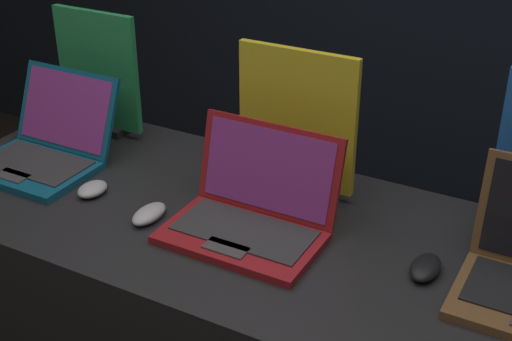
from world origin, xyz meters
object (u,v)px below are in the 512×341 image
object	(u,v)px
promo_stand_front	(99,76)
mouse_middle	(149,214)
laptop_front	(46,145)
mouse_back	(426,268)
laptop_middle	(252,210)
promo_stand_middle	(297,126)
mouse_front	(92,189)

from	to	relation	value
promo_stand_front	mouse_middle	bearing A→B (deg)	-39.54
laptop_front	mouse_back	world-z (taller)	laptop_front
laptop_middle	promo_stand_middle	bearing A→B (deg)	90.00
promo_stand_front	mouse_middle	world-z (taller)	promo_stand_front
promo_stand_front	laptop_front	bearing A→B (deg)	-90.00
mouse_front	laptop_front	bearing A→B (deg)	160.85
mouse_back	mouse_front	bearing A→B (deg)	-175.02
laptop_middle	mouse_middle	xyz separation A→B (m)	(-0.25, -0.08, -0.04)
laptop_front	mouse_back	xyz separation A→B (m)	(1.11, -0.00, -0.04)
laptop_front	promo_stand_middle	world-z (taller)	promo_stand_middle
laptop_front	mouse_middle	size ratio (longest dim) A/B	2.97
laptop_front	mouse_back	size ratio (longest dim) A/B	3.01
mouse_back	promo_stand_front	bearing A→B (deg)	167.05
promo_stand_front	laptop_middle	distance (m)	0.76
laptop_front	promo_stand_front	size ratio (longest dim) A/B	0.88
promo_stand_middle	mouse_back	world-z (taller)	promo_stand_middle
mouse_back	laptop_middle	bearing A→B (deg)	-176.07
laptop_front	mouse_back	distance (m)	1.11
laptop_front	mouse_middle	xyz separation A→B (m)	(0.44, -0.11, -0.04)
mouse_front	promo_stand_front	world-z (taller)	promo_stand_front
mouse_front	mouse_back	distance (m)	0.88
mouse_middle	laptop_middle	bearing A→B (deg)	17.49
mouse_middle	mouse_back	xyz separation A→B (m)	(0.67, 0.11, 0.00)
laptop_front	laptop_middle	world-z (taller)	same
laptop_front	mouse_front	distance (m)	0.25
mouse_middle	mouse_back	bearing A→B (deg)	9.11
promo_stand_front	promo_stand_middle	bearing A→B (deg)	-3.92
mouse_front	promo_stand_front	bearing A→B (deg)	125.03
mouse_front	mouse_back	bearing A→B (deg)	4.98
promo_stand_front	mouse_middle	xyz separation A→B (m)	(0.44, -0.36, -0.17)
mouse_front	mouse_back	world-z (taller)	mouse_back
mouse_middle	promo_stand_middle	world-z (taller)	promo_stand_middle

